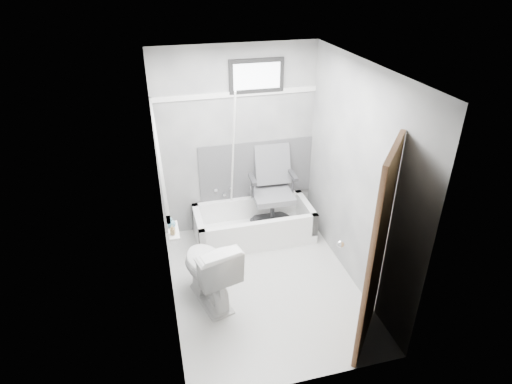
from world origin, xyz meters
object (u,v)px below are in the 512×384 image
object	(u,v)px
soap_bottle_a	(172,230)
toilet	(209,270)
office_chair	(273,190)
soap_bottle_b	(171,222)
bathtub	(254,223)
door	(423,271)

from	to	relation	value
soap_bottle_a	toilet	bearing A→B (deg)	4.39
toilet	soap_bottle_a	distance (m)	0.65
office_chair	soap_bottle_b	xyz separation A→B (m)	(-1.32, -0.95, 0.32)
office_chair	toilet	world-z (taller)	office_chair
bathtub	toilet	distance (m)	1.27
bathtub	office_chair	world-z (taller)	office_chair
office_chair	soap_bottle_a	distance (m)	1.75
soap_bottle_a	soap_bottle_b	bearing A→B (deg)	89.95
door	soap_bottle_a	xyz separation A→B (m)	(-1.92, 1.17, -0.03)
toilet	soap_bottle_a	size ratio (longest dim) A/B	8.66
office_chair	door	world-z (taller)	door
office_chair	toilet	bearing A→B (deg)	-131.24
soap_bottle_b	office_chair	bearing A→B (deg)	35.61
bathtub	soap_bottle_b	world-z (taller)	soap_bottle_b
bathtub	door	world-z (taller)	door
office_chair	soap_bottle_b	distance (m)	1.66
toilet	office_chair	bearing A→B (deg)	-147.98
office_chair	soap_bottle_a	size ratio (longest dim) A/B	11.00
door	toilet	bearing A→B (deg)	143.22
door	soap_bottle_b	xyz separation A→B (m)	(-1.92, 1.31, -0.04)
bathtub	soap_bottle_a	bearing A→B (deg)	-135.65
office_chair	bathtub	bearing A→B (deg)	-167.09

